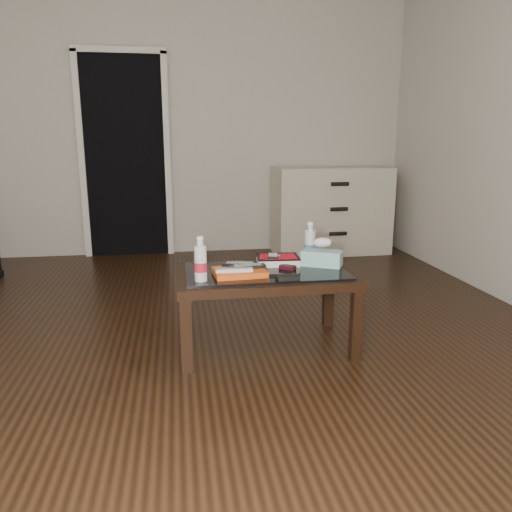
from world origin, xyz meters
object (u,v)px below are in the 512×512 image
at_px(textbook, 278,260).
at_px(water_bottle_right, 310,241).
at_px(tissue_box, 322,258).
at_px(dresser, 331,210).
at_px(water_bottle_left, 200,259).
at_px(coffee_table, 265,281).

relative_size(textbook, water_bottle_right, 1.05).
height_order(textbook, tissue_box, tissue_box).
bearing_deg(dresser, water_bottle_left, -122.75).
height_order(dresser, water_bottle_right, dresser).
distance_m(coffee_table, water_bottle_left, 0.44).
relative_size(water_bottle_left, water_bottle_right, 1.00).
height_order(water_bottle_left, tissue_box, water_bottle_left).
relative_size(coffee_table, dresser, 0.82).
distance_m(coffee_table, water_bottle_right, 0.41).
bearing_deg(dresser, tissue_box, -110.51).
height_order(dresser, water_bottle_left, dresser).
distance_m(water_bottle_left, water_bottle_right, 0.77).
bearing_deg(tissue_box, dresser, 99.33).
relative_size(water_bottle_left, tissue_box, 1.03).
xyz_separation_m(coffee_table, textbook, (0.10, 0.14, 0.09)).
relative_size(dresser, water_bottle_right, 5.11).
bearing_deg(coffee_table, dresser, 64.41).
xyz_separation_m(dresser, textbook, (-1.02, -2.20, 0.03)).
bearing_deg(water_bottle_right, textbook, -164.57).
bearing_deg(water_bottle_right, water_bottle_left, -152.81).
distance_m(textbook, water_bottle_left, 0.56).
bearing_deg(textbook, coffee_table, -121.54).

